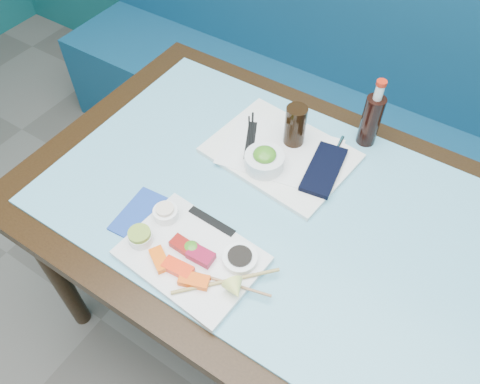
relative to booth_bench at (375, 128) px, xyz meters
The scene contains 34 objects.
booth_bench is the anchor object (origin of this frame).
dining_table 0.89m from the booth_bench, 90.00° to the right, with size 1.40×0.90×0.75m.
glass_top 0.92m from the booth_bench, 90.00° to the right, with size 1.22×0.76×0.01m, color #60A6C0.
sashimi_plate 1.17m from the booth_bench, 95.19° to the right, with size 0.32×0.23×0.02m, color silver.
salmon_left 1.23m from the booth_bench, 97.41° to the right, with size 0.07×0.03×0.02m, color #FF5C0A.
salmon_mid 1.22m from the booth_bench, 94.96° to the right, with size 0.07×0.03×0.02m, color #FF2C0A.
salmon_right 1.22m from the booth_bench, 92.46° to the right, with size 0.07×0.03×0.02m, color #FD510A.
tuna_left 1.17m from the booth_bench, 96.77° to the right, with size 0.06×0.03×0.02m, color maroon.
tuna_right 1.17m from the booth_bench, 93.91° to the right, with size 0.06×0.04×0.02m, color maroon.
seaweed_garnish 1.16m from the booth_bench, 95.50° to the right, with size 0.04×0.04×0.02m, color #3E831E.
ramekin_wasabi 1.22m from the booth_bench, 101.24° to the right, with size 0.06×0.06×0.02m, color white.
wasabi_fill 1.23m from the booth_bench, 101.24° to the right, with size 0.05×0.05×0.01m, color olive.
ramekin_ginger 1.14m from the booth_bench, 101.92° to the right, with size 0.06×0.06×0.03m, color white.
ginger_fill 1.15m from the booth_bench, 101.92° to the right, with size 0.05×0.05×0.01m, color beige.
soy_dish 1.12m from the booth_bench, 89.70° to the right, with size 0.08×0.08×0.02m, color white.
soy_fill 1.13m from the booth_bench, 89.70° to the right, with size 0.06×0.06×0.01m, color black.
lemon_wedge 1.20m from the booth_bench, 87.68° to the right, with size 0.05×0.05×0.04m, color #EAF172.
chopstick_sleeve 1.07m from the booth_bench, 96.60° to the right, with size 0.13×0.02×0.00m, color black.
wooden_chopstick_a 1.18m from the booth_bench, 89.46° to the right, with size 0.01×0.01×0.25m, color #A28A4C.
wooden_chopstick_b 1.18m from the booth_bench, 88.94° to the right, with size 0.01×0.01×0.20m, color #9A6B48.
serving_tray 0.79m from the booth_bench, 97.72° to the right, with size 0.39×0.29×0.01m, color white.
paper_placemat 0.80m from the booth_bench, 97.72° to the right, with size 0.32×0.23×0.00m, color white.
seaweed_bowl 0.87m from the booth_bench, 97.71° to the right, with size 0.11×0.11×0.04m, color white.
seaweed_salad 0.89m from the booth_bench, 97.71° to the right, with size 0.06×0.06×0.03m, color #3C7E1D.
cola_glass 0.78m from the booth_bench, 97.49° to the right, with size 0.06×0.06×0.12m, color black.
navy_pouch 0.80m from the booth_bench, 86.45° to the right, with size 0.08×0.19×0.01m, color black.
fork 0.71m from the booth_bench, 86.40° to the right, with size 0.01×0.01×0.08m, color silver.
black_chopstick_a 0.82m from the booth_bench, 105.45° to the right, with size 0.01×0.01×0.20m, color black.
black_chopstick_b 0.82m from the booth_bench, 104.83° to the right, with size 0.01×0.01×0.24m, color black.
tray_sleeve 0.82m from the booth_bench, 105.14° to the right, with size 0.03×0.15×0.00m, color black.
cola_bottle_body 0.68m from the booth_bench, 80.15° to the right, with size 0.05×0.05×0.16m, color black.
cola_bottle_neck 0.76m from the booth_bench, 80.15° to the right, with size 0.02×0.02×0.05m, color white.
cola_bottle_cap 0.78m from the booth_bench, 80.15° to the right, with size 0.03×0.03×0.01m, color red.
blue_napkin 1.16m from the booth_bench, 103.59° to the right, with size 0.15×0.15×0.01m, color navy.
Camera 1 is at (0.32, 0.77, 1.73)m, focal length 35.00 mm.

